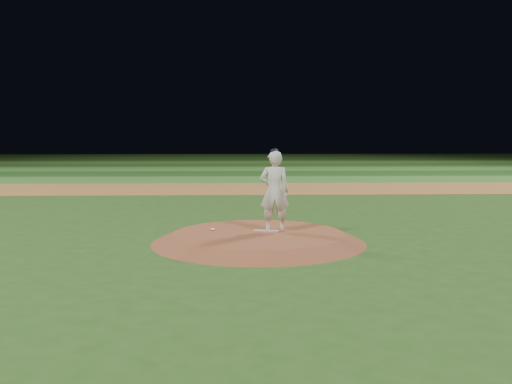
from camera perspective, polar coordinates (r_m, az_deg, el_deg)
The scene contains 12 objects.
ground at distance 14.76m, azimuth 0.25°, elevation -5.06°, with size 120.00×120.00×0.00m, color #274E19.
infield_dirt_band at distance 28.62m, azimuth -0.77°, elevation 0.34°, with size 70.00×6.00×0.02m, color #A16732.
outfield_stripe_0 at distance 34.10m, azimuth -0.95°, elevation 1.25°, with size 70.00×5.00×0.02m, color #367229.
outfield_stripe_1 at distance 39.09m, azimuth -1.06°, elevation 1.85°, with size 70.00×5.00×0.02m, color #1C4817.
outfield_stripe_2 at distance 44.07m, azimuth -1.15°, elevation 2.32°, with size 70.00×5.00×0.02m, color #367129.
outfield_stripe_3 at distance 49.06m, azimuth -1.22°, elevation 2.70°, with size 70.00×5.00×0.02m, color #234616.
outfield_stripe_4 at distance 54.06m, azimuth -1.28°, elevation 3.00°, with size 70.00×5.00×0.02m, color #386725.
outfield_stripe_5 at distance 59.05m, azimuth -1.33°, elevation 3.26°, with size 70.00×5.00×0.02m, color #204616.
pitchers_mound at distance 14.74m, azimuth 0.25°, elevation -4.59°, with size 5.50×5.50×0.25m, color brown.
pitching_rubber at distance 14.92m, azimuth 1.01°, elevation -3.91°, with size 0.65×0.16×0.03m, color silver.
rosin_bag at distance 15.09m, azimuth -4.34°, elevation -3.75°, with size 0.12×0.12×0.07m, color white.
pitcher_on_mound at distance 14.83m, azimuth 1.87°, elevation 0.12°, with size 0.81×0.57×2.17m.
Camera 1 is at (-0.53, -14.48, 2.83)m, focal length 40.00 mm.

